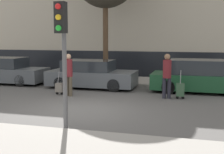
# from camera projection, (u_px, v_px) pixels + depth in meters

# --- Properties ---
(ground_plane) EXTENTS (80.00, 80.00, 0.00)m
(ground_plane) POSITION_uv_depth(u_px,v_px,m) (79.00, 110.00, 10.82)
(ground_plane) COLOR #565451
(sidewalk_near) EXTENTS (28.00, 2.50, 0.12)m
(sidewalk_near) POSITION_uv_depth(u_px,v_px,m) (20.00, 144.00, 7.22)
(sidewalk_near) COLOR gray
(sidewalk_near) RESTS_ON ground_plane
(sidewalk_far) EXTENTS (28.00, 3.00, 0.12)m
(sidewalk_far) POSITION_uv_depth(u_px,v_px,m) (125.00, 81.00, 17.50)
(sidewalk_far) COLOR gray
(sidewalk_far) RESTS_ON ground_plane
(parked_car_0) EXTENTS (4.56, 1.76, 1.40)m
(parked_car_0) POSITION_uv_depth(u_px,v_px,m) (4.00, 71.00, 16.87)
(parked_car_0) COLOR #4C5156
(parked_car_0) RESTS_ON ground_plane
(parked_car_1) EXTENTS (4.30, 1.89, 1.37)m
(parked_car_1) POSITION_uv_depth(u_px,v_px,m) (91.00, 75.00, 15.40)
(parked_car_1) COLOR #4C5156
(parked_car_1) RESTS_ON ground_plane
(parked_car_2) EXTENTS (4.36, 1.86, 1.48)m
(parked_car_2) POSITION_uv_depth(u_px,v_px,m) (199.00, 77.00, 14.20)
(parked_car_2) COLOR #194728
(parked_car_2) RESTS_ON ground_plane
(pedestrian_left) EXTENTS (0.34, 0.34, 1.81)m
(pedestrian_left) POSITION_uv_depth(u_px,v_px,m) (69.00, 72.00, 13.20)
(pedestrian_left) COLOR #4C4233
(pedestrian_left) RESTS_ON ground_plane
(trolley_left) EXTENTS (0.34, 0.29, 1.05)m
(trolley_left) POSITION_uv_depth(u_px,v_px,m) (59.00, 88.00, 13.60)
(trolley_left) COLOR slate
(trolley_left) RESTS_ON ground_plane
(pedestrian_right) EXTENTS (0.35, 0.34, 1.83)m
(pedestrian_right) POSITION_uv_depth(u_px,v_px,m) (167.00, 73.00, 12.68)
(pedestrian_right) COLOR #23232D
(pedestrian_right) RESTS_ON ground_plane
(trolley_right) EXTENTS (0.34, 0.29, 1.18)m
(trolley_right) POSITION_uv_depth(u_px,v_px,m) (180.00, 90.00, 12.66)
(trolley_right) COLOR #335138
(trolley_right) RESTS_ON ground_plane
(traffic_light) EXTENTS (0.28, 0.47, 3.42)m
(traffic_light) POSITION_uv_depth(u_px,v_px,m) (62.00, 40.00, 8.11)
(traffic_light) COLOR #515154
(traffic_light) RESTS_ON ground_plane
(parked_bicycle) EXTENTS (1.77, 0.06, 0.96)m
(parked_bicycle) POSITION_uv_depth(u_px,v_px,m) (80.00, 71.00, 18.24)
(parked_bicycle) COLOR black
(parked_bicycle) RESTS_ON sidewalk_far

